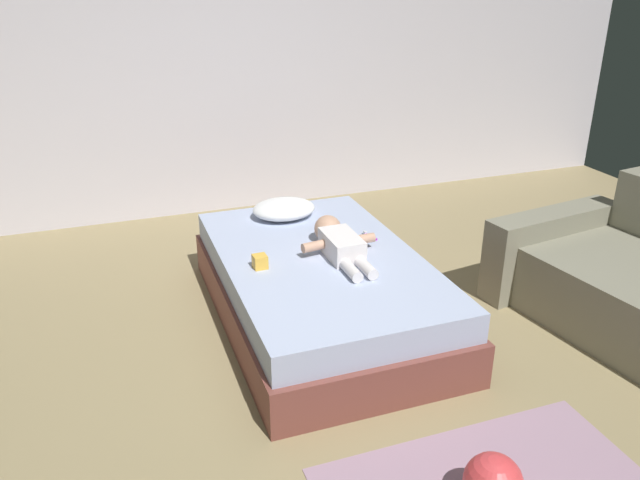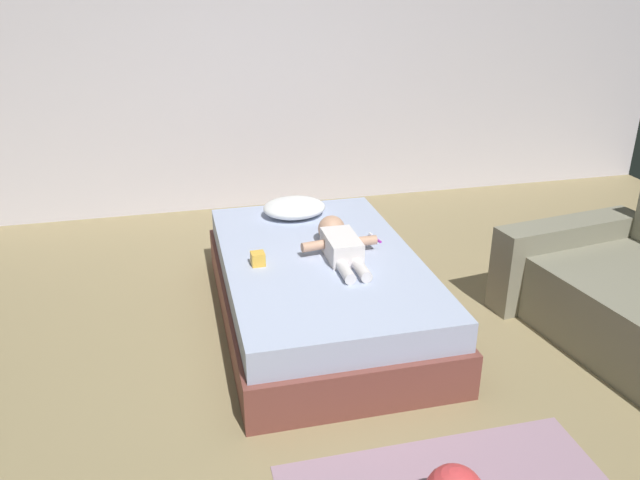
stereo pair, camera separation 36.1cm
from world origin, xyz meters
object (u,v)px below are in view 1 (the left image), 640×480
pillow (284,209)px  toothbrush (370,236)px  bed (320,288)px  toy_block (260,262)px  baby (339,242)px

pillow → toothbrush: bearing=-51.3°
bed → pillow: size_ratio=4.52×
toy_block → pillow: bearing=63.3°
pillow → baby: bearing=-78.4°
baby → toy_block: size_ratio=8.43×
pillow → toy_block: bearing=-116.7°
bed → toothbrush: toothbrush is taller
pillow → baby: 0.67m
toothbrush → toy_block: 0.77m
baby → toothbrush: bearing=30.3°
bed → pillow: bearing=91.6°
bed → baby: size_ratio=2.86×
toothbrush → toy_block: toy_block is taller
pillow → toothbrush: size_ratio=3.40×
bed → baby: bearing=0.2°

